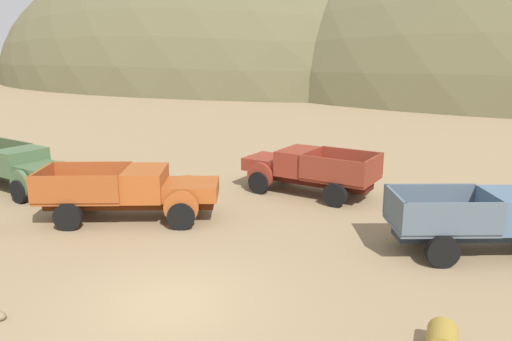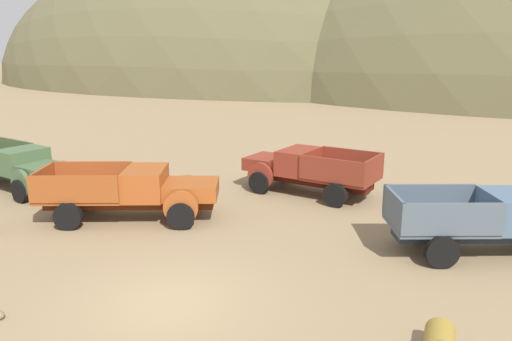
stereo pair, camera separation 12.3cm
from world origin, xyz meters
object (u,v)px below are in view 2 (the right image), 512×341
(truck_weathered_green, at_px, (21,168))
(truck_oxide_orange, at_px, (142,192))
(truck_chalk_blue, at_px, (503,221))
(truck_rust_red, at_px, (301,169))

(truck_weathered_green, relative_size, truck_oxide_orange, 1.02)
(truck_weathered_green, xyz_separation_m, truck_chalk_blue, (18.97, -1.21, -0.00))
(truck_oxide_orange, bearing_deg, truck_weathered_green, 147.87)
(truck_oxide_orange, xyz_separation_m, truck_chalk_blue, (12.04, 0.50, -0.01))
(truck_weathered_green, bearing_deg, truck_rust_red, 33.73)
(truck_weathered_green, height_order, truck_chalk_blue, same)
(truck_oxide_orange, relative_size, truck_rust_red, 1.10)
(truck_weathered_green, distance_m, truck_rust_red, 12.20)
(truck_oxide_orange, distance_m, truck_rust_red, 7.02)
(truck_rust_red, bearing_deg, truck_oxide_orange, 61.92)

